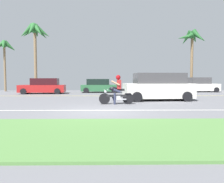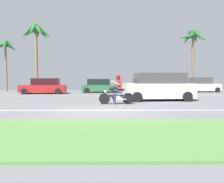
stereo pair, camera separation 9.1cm
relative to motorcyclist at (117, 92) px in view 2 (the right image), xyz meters
name	(u,v)px [view 2 (the right image)]	position (x,y,z in m)	size (l,w,h in m)	color
ground	(103,104)	(-0.79, 0.42, -0.73)	(56.00, 30.00, 0.04)	slate
grass_median	(94,134)	(-0.79, -6.68, -0.68)	(56.00, 3.80, 0.06)	#548442
lane_line_near	(101,110)	(-0.79, -2.38, -0.71)	(50.40, 0.12, 0.01)	silver
lane_line_far	(105,96)	(-0.79, 6.03, -0.71)	(50.40, 0.12, 0.01)	yellow
motorcyclist	(117,92)	(0.00, 0.00, 0.00)	(2.01, 0.66, 1.68)	black
suv_nearby	(158,87)	(2.92, 2.24, 0.19)	(4.84, 2.52, 1.85)	white
parked_car_0	(44,86)	(-6.97, 8.86, 0.00)	(4.50, 2.06, 1.53)	#AD1E1E
parked_car_1	(100,86)	(-1.46, 10.70, -0.02)	(4.15, 2.02, 1.46)	#2D663D
parked_car_2	(157,87)	(4.23, 8.52, 0.00)	(3.85, 1.81, 1.52)	beige
parked_car_3	(202,85)	(9.90, 11.37, 0.05)	(3.68, 1.90, 1.63)	white
palm_tree_0	(36,35)	(-8.97, 12.66, 5.89)	(3.71, 3.69, 7.85)	#846B4C
palm_tree_1	(193,40)	(9.16, 12.24, 5.23)	(3.41, 3.11, 7.14)	brown
palm_tree_2	(5,49)	(-12.71, 12.97, 4.31)	(2.80, 2.69, 5.97)	#846B4C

